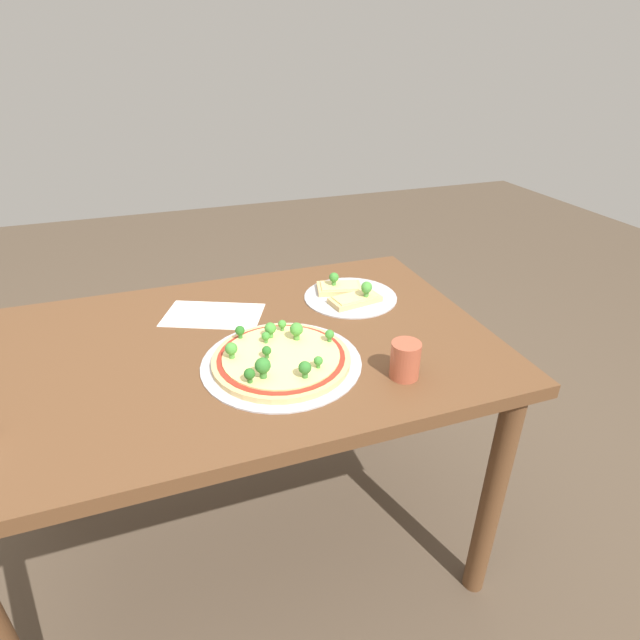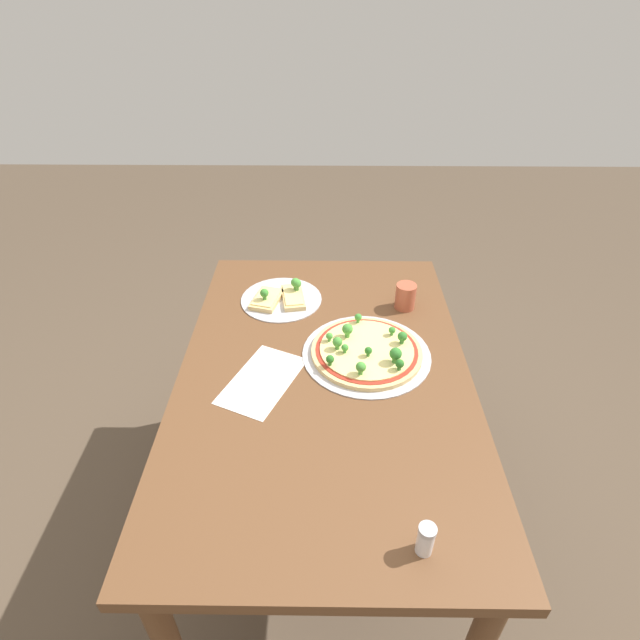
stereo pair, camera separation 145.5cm
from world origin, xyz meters
TOP-DOWN VIEW (x-y plane):
  - ground_plane at (0.00, 0.00)m, footprint 8.00×8.00m
  - dining_table at (0.00, 0.00)m, footprint 1.29×0.84m
  - pizza_tray_whole at (-0.07, 0.13)m, footprint 0.38×0.38m
  - pizza_tray_slice at (-0.36, -0.15)m, footprint 0.28×0.28m
  - drinking_cup at (-0.33, 0.27)m, footprint 0.07×0.07m
  - paper_menu at (0.04, -0.17)m, footprint 0.31×0.25m

SIDE VIEW (x-z plane):
  - ground_plane at x=0.00m, z-range 0.00..0.00m
  - dining_table at x=0.00m, z-range 0.28..1.05m
  - paper_menu at x=0.04m, z-range 0.77..0.77m
  - pizza_tray_slice at x=-0.36m, z-range 0.75..0.82m
  - pizza_tray_whole at x=-0.07m, z-range 0.75..0.82m
  - drinking_cup at x=-0.33m, z-range 0.77..0.86m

